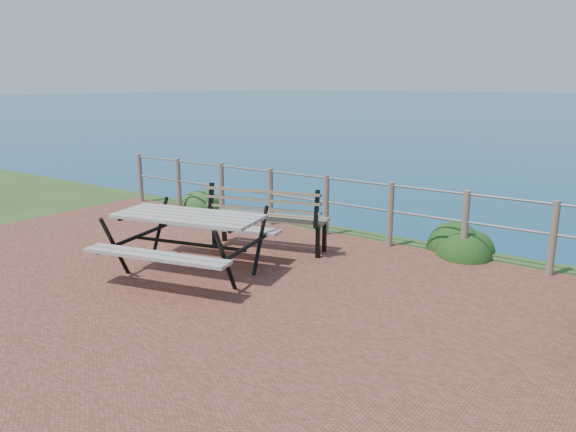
{
  "coord_description": "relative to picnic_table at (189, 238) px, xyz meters",
  "views": [
    {
      "loc": [
        4.72,
        -4.33,
        2.5
      ],
      "look_at": [
        0.5,
        1.58,
        0.75
      ],
      "focal_mm": 35.0,
      "sensor_mm": 36.0,
      "label": 1
    }
  ],
  "objects": [
    {
      "name": "picnic_table",
      "position": [
        0.0,
        0.0,
        0.0
      ],
      "size": [
        2.04,
        1.62,
        0.81
      ],
      "rotation": [
        0.0,
        0.0,
        0.24
      ],
      "color": "gray",
      "rests_on": "ground"
    },
    {
      "name": "shrub_lip_east",
      "position": [
        2.69,
        3.05,
        -0.51
      ],
      "size": [
        0.84,
        0.84,
        0.61
      ],
      "primitive_type": "ellipsoid",
      "color": "#133C12",
      "rests_on": "ground"
    },
    {
      "name": "ground",
      "position": [
        0.42,
        -0.64,
        -0.51
      ],
      "size": [
        10.0,
        7.0,
        0.12
      ],
      "primitive_type": "cube",
      "color": "brown",
      "rests_on": "ground"
    },
    {
      "name": "park_bench",
      "position": [
        0.15,
        1.51,
        0.15
      ],
      "size": [
        1.84,
        0.91,
        1.01
      ],
      "rotation": [
        0.0,
        0.0,
        0.27
      ],
      "color": "brown",
      "rests_on": "ground"
    },
    {
      "name": "safety_railing",
      "position": [
        0.42,
        2.71,
        0.06
      ],
      "size": [
        9.4,
        0.1,
        1.0
      ],
      "color": "#6B5B4C",
      "rests_on": "ground"
    },
    {
      "name": "shrub_lip_west",
      "position": [
        -2.89,
        3.26,
        -0.51
      ],
      "size": [
        0.76,
        0.76,
        0.49
      ],
      "primitive_type": "ellipsoid",
      "color": "#23491B",
      "rests_on": "ground"
    }
  ]
}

